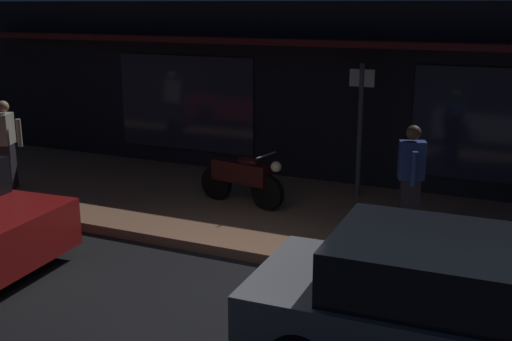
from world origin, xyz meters
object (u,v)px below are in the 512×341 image
at_px(motorcycle, 243,177).
at_px(parked_car_far, 458,313).
at_px(sign_post, 360,123).
at_px(person_photographer, 6,143).
at_px(person_bystander, 411,177).

xyz_separation_m(motorcycle, parked_car_far, (4.08, -3.73, 0.06)).
relative_size(sign_post, parked_car_far, 0.58).
distance_m(person_photographer, person_bystander, 7.41).
height_order(motorcycle, person_photographer, person_photographer).
bearing_deg(person_bystander, motorcycle, 175.95).
bearing_deg(motorcycle, person_photographer, -168.41).
bearing_deg(parked_car_far, person_photographer, 161.78).
distance_m(person_photographer, sign_post, 6.56).
bearing_deg(person_bystander, sign_post, 129.13).
distance_m(motorcycle, person_bystander, 2.94).
height_order(motorcycle, parked_car_far, parked_car_far).
relative_size(motorcycle, sign_post, 0.71).
bearing_deg(sign_post, person_bystander, -50.87).
distance_m(motorcycle, parked_car_far, 5.53).
height_order(person_photographer, sign_post, sign_post).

